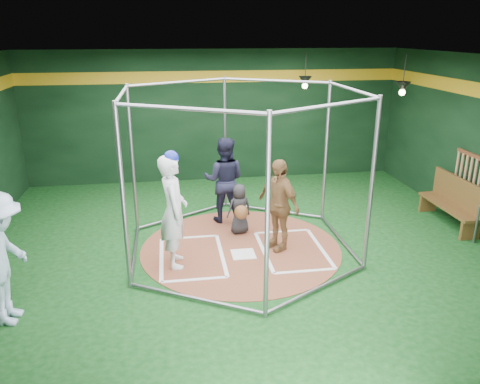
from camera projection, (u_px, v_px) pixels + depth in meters
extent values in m
cube|color=#0C3510|center=(241.00, 248.00, 8.95)|extent=(10.00, 9.00, 0.02)
cube|color=black|center=(241.00, 58.00, 7.80)|extent=(10.00, 9.00, 0.02)
cube|color=black|center=(215.00, 117.00, 12.58)|extent=(10.00, 0.10, 3.50)
cube|color=black|center=(319.00, 289.00, 4.17)|extent=(10.00, 0.10, 3.50)
cube|color=gold|center=(214.00, 77.00, 12.21)|extent=(10.00, 0.01, 0.30)
cylinder|color=brown|center=(241.00, 248.00, 8.94)|extent=(3.80, 3.80, 0.01)
cube|color=white|center=(243.00, 254.00, 8.66)|extent=(0.43, 0.43, 0.01)
cube|color=white|center=(189.00, 237.00, 9.36)|extent=(1.10, 0.07, 0.01)
cube|color=white|center=(195.00, 280.00, 7.77)|extent=(1.10, 0.07, 0.01)
cube|color=white|center=(161.00, 259.00, 8.49)|extent=(0.07, 1.70, 0.01)
cube|color=white|center=(222.00, 254.00, 8.65)|extent=(0.07, 1.70, 0.01)
cube|color=white|center=(282.00, 231.00, 9.64)|extent=(1.10, 0.07, 0.01)
cube|color=white|center=(305.00, 271.00, 8.05)|extent=(1.10, 0.07, 0.01)
cube|color=white|center=(264.00, 251.00, 8.76)|extent=(0.07, 1.70, 0.01)
cube|color=white|center=(320.00, 248.00, 8.92)|extent=(0.07, 1.70, 0.01)
cylinder|color=gray|center=(326.00, 153.00, 9.82)|extent=(0.07, 0.07, 3.00)
cylinder|color=gray|center=(225.00, 144.00, 10.60)|extent=(0.07, 0.07, 3.00)
cylinder|color=gray|center=(132.00, 161.00, 9.24)|extent=(0.07, 0.07, 3.00)
cylinder|color=gray|center=(123.00, 200.00, 7.09)|extent=(0.07, 0.07, 3.00)
cylinder|color=gray|center=(267.00, 221.00, 6.31)|extent=(0.07, 0.07, 3.00)
cylinder|color=gray|center=(371.00, 187.00, 7.67)|extent=(0.07, 0.07, 3.00)
cylinder|color=gray|center=(275.00, 81.00, 9.74)|extent=(2.02, 1.20, 0.06)
cylinder|color=gray|center=(272.00, 210.00, 10.68)|extent=(2.02, 1.20, 0.06)
cylinder|color=gray|center=(179.00, 82.00, 9.45)|extent=(2.02, 1.20, 0.06)
cylinder|color=gray|center=(185.00, 215.00, 10.39)|extent=(2.02, 1.20, 0.06)
cylinder|color=gray|center=(122.00, 94.00, 7.69)|extent=(0.06, 2.30, 0.06)
cylinder|color=gray|center=(135.00, 253.00, 8.64)|extent=(0.06, 2.30, 0.06)
cylinder|color=gray|center=(187.00, 109.00, 6.23)|extent=(2.02, 1.20, 0.06)
cylinder|color=gray|center=(194.00, 298.00, 7.17)|extent=(2.02, 1.20, 0.06)
cylinder|color=gray|center=(331.00, 105.00, 6.51)|extent=(2.02, 1.20, 0.06)
cylinder|color=gray|center=(319.00, 288.00, 7.46)|extent=(2.02, 1.20, 0.06)
cylinder|color=gray|center=(352.00, 90.00, 8.27)|extent=(0.06, 2.30, 0.06)
cylinder|color=gray|center=(340.00, 239.00, 9.22)|extent=(0.06, 2.30, 0.06)
cube|color=brown|center=(476.00, 157.00, 9.55)|extent=(0.05, 1.25, 0.08)
cube|color=brown|center=(469.00, 198.00, 9.84)|extent=(0.05, 1.25, 0.08)
cylinder|color=tan|center=(479.00, 181.00, 9.47)|extent=(0.06, 0.06, 0.85)
cylinder|color=tan|center=(474.00, 179.00, 9.62)|extent=(0.06, 0.06, 0.85)
cylinder|color=tan|center=(470.00, 177.00, 9.76)|extent=(0.06, 0.06, 0.85)
cylinder|color=tan|center=(465.00, 174.00, 9.91)|extent=(0.06, 0.06, 0.85)
cylinder|color=tan|center=(461.00, 172.00, 10.06)|extent=(0.06, 0.06, 0.85)
cylinder|color=tan|center=(456.00, 170.00, 10.20)|extent=(0.06, 0.06, 0.85)
cone|color=black|center=(305.00, 81.00, 11.73)|extent=(0.34, 0.34, 0.22)
sphere|color=#FFD899|center=(305.00, 86.00, 11.77)|extent=(0.14, 0.14, 0.14)
cylinder|color=black|center=(306.00, 66.00, 11.61)|extent=(0.02, 0.02, 0.70)
cone|color=black|center=(403.00, 86.00, 10.50)|extent=(0.34, 0.34, 0.22)
sphere|color=#FFD899|center=(402.00, 92.00, 10.54)|extent=(0.14, 0.14, 0.14)
cylinder|color=black|center=(405.00, 70.00, 10.38)|extent=(0.02, 0.02, 0.70)
imported|color=silver|center=(173.00, 211.00, 7.99)|extent=(0.51, 0.75, 2.00)
sphere|color=navy|center=(171.00, 158.00, 7.69)|extent=(0.26, 0.26, 0.26)
imported|color=#AD7E4A|center=(278.00, 205.00, 8.67)|extent=(0.88, 1.10, 1.74)
imported|color=black|center=(239.00, 209.00, 9.45)|extent=(0.56, 0.43, 1.03)
sphere|color=brown|center=(241.00, 212.00, 9.21)|extent=(0.28, 0.28, 0.28)
imported|color=black|center=(224.00, 180.00, 9.93)|extent=(1.04, 0.90, 1.84)
imported|color=#AFCCE7|center=(2.00, 259.00, 6.42)|extent=(0.82, 1.30, 1.93)
cube|color=brown|center=(449.00, 206.00, 9.92)|extent=(0.41, 1.77, 0.06)
cube|color=brown|center=(458.00, 191.00, 9.83)|extent=(0.06, 1.77, 0.59)
cube|color=brown|center=(470.00, 230.00, 9.25)|extent=(0.39, 0.08, 0.39)
cube|color=brown|center=(428.00, 203.00, 10.72)|extent=(0.39, 0.08, 0.39)
cylinder|color=gray|center=(477.00, 224.00, 9.04)|extent=(0.05, 0.05, 0.79)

